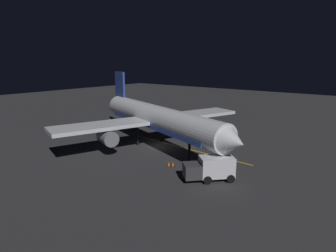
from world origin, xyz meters
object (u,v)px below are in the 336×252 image
Objects in this scene: baggage_truck at (211,169)px; catering_truck at (205,134)px; traffic_cone_near_left at (225,141)px; traffic_cone_under_wing at (173,164)px; airliner at (155,118)px; traffic_cone_near_right at (169,164)px; ground_crew_worker at (212,171)px.

catering_truck is (-12.99, -8.74, -0.12)m from baggage_truck.
baggage_truck is at bearing 22.04° from traffic_cone_near_left.
baggage_truck is 15.14m from traffic_cone_near_left.
traffic_cone_near_left is at bearing 179.37° from traffic_cone_under_wing.
traffic_cone_near_left is at bearing 136.37° from airliner.
traffic_cone_near_right is at bearing 11.20° from catering_truck.
airliner is 19.70× the size of ground_crew_worker.
traffic_cone_near_right is (-0.08, -6.11, -0.64)m from ground_crew_worker.
airliner is at bearing -32.89° from catering_truck.
traffic_cone_near_left is 13.58m from traffic_cone_near_right.
traffic_cone_near_left is 1.00× the size of traffic_cone_near_right.
airliner is 14.66m from ground_crew_worker.
traffic_cone_under_wing is (-0.73, -5.81, -1.05)m from baggage_truck.
airliner reaches higher than traffic_cone_near_left.
catering_truck is at bearing -71.93° from traffic_cone_near_left.
ground_crew_worker is at bearing 89.27° from traffic_cone_near_right.
traffic_cone_under_wing is at bearing -0.63° from traffic_cone_near_left.
ground_crew_worker is at bearing 86.21° from traffic_cone_under_wing.
ground_crew_worker is 14.73m from traffic_cone_near_left.
airliner is 5.68× the size of catering_truck.
traffic_cone_near_right is 1.00× the size of traffic_cone_under_wing.
airliner is 11.66m from traffic_cone_near_left.
baggage_truck is at bearing 22.84° from ground_crew_worker.
baggage_truck reaches higher than ground_crew_worker.
catering_truck is 10.97× the size of traffic_cone_under_wing.
baggage_truck is 3.07× the size of ground_crew_worker.
traffic_cone_near_left is at bearing 108.07° from catering_truck.
traffic_cone_under_wing is at bearing 54.15° from airliner.
ground_crew_worker is at bearing 22.02° from traffic_cone_near_left.
baggage_truck reaches higher than traffic_cone_near_right.
traffic_cone_under_wing is at bearing -97.17° from baggage_truck.
baggage_truck is 15.66m from catering_truck.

